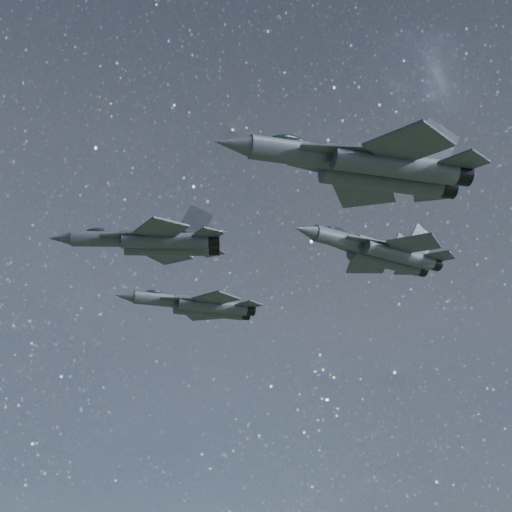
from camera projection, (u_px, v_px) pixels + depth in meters
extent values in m
cylinder|color=#343A41|center=(110.00, 239.00, 75.22)|extent=(7.37, 3.14, 1.52)
cone|color=#343A41|center=(61.00, 238.00, 75.09)|extent=(2.59, 1.87, 1.36)
ellipsoid|color=black|center=(98.00, 232.00, 75.45)|extent=(2.49, 1.53, 0.75)
cube|color=#343A41|center=(162.00, 240.00, 75.33)|extent=(8.11, 3.26, 1.27)
cylinder|color=#343A41|center=(165.00, 240.00, 74.27)|extent=(8.32, 3.37, 1.52)
cylinder|color=#343A41|center=(167.00, 248.00, 76.09)|extent=(8.32, 3.37, 1.52)
cylinder|color=black|center=(213.00, 241.00, 74.39)|extent=(1.56, 1.66, 1.40)
cylinder|color=black|center=(213.00, 248.00, 76.21)|extent=(1.56, 1.66, 1.40)
cube|color=#343A41|center=(126.00, 235.00, 73.99)|extent=(5.06, 3.06, 0.12)
cube|color=#343A41|center=(129.00, 245.00, 76.45)|extent=(5.11, 1.28, 0.12)
cube|color=#343A41|center=(161.00, 229.00, 72.16)|extent=(4.85, 5.16, 0.19)
cube|color=#343A41|center=(167.00, 255.00, 78.34)|extent=(5.58, 5.58, 0.19)
cube|color=#343A41|center=(208.00, 234.00, 73.27)|extent=(2.85, 2.98, 0.15)
cube|color=#343A41|center=(210.00, 251.00, 77.45)|extent=(3.30, 3.31, 0.15)
cube|color=#343A41|center=(196.00, 222.00, 74.78)|extent=(3.27, 1.20, 3.47)
cube|color=#343A41|center=(197.00, 232.00, 77.06)|extent=(3.38, 0.66, 3.47)
cylinder|color=#343A41|center=(165.00, 300.00, 96.94)|extent=(7.78, 2.07, 1.62)
cone|color=#343A41|center=(125.00, 296.00, 95.48)|extent=(2.58, 1.60, 1.46)
ellipsoid|color=black|center=(155.00, 293.00, 96.85)|extent=(2.53, 1.23, 0.80)
cube|color=#343A41|center=(207.00, 305.00, 98.50)|extent=(8.60, 2.05, 1.35)
cylinder|color=#343A41|center=(212.00, 306.00, 97.54)|extent=(8.82, 2.13, 1.62)
cylinder|color=#343A41|center=(208.00, 311.00, 99.38)|extent=(8.82, 2.13, 1.62)
cylinder|color=black|center=(249.00, 310.00, 98.94)|extent=(1.44, 1.57, 1.50)
cylinder|color=black|center=(244.00, 314.00, 100.78)|extent=(1.44, 1.57, 1.50)
cube|color=#343A41|center=(182.00, 299.00, 96.20)|extent=(5.51, 1.86, 0.12)
cube|color=#343A41|center=(177.00, 306.00, 98.69)|extent=(5.52, 2.45, 0.12)
cube|color=#343A41|center=(216.00, 299.00, 95.34)|extent=(5.81, 5.93, 0.21)
cube|color=#343A41|center=(202.00, 314.00, 101.61)|extent=(5.61, 5.82, 0.21)
cube|color=#343A41|center=(249.00, 305.00, 97.69)|extent=(3.43, 3.49, 0.16)
cube|color=#343A41|center=(238.00, 315.00, 101.93)|extent=(3.30, 3.40, 0.16)
cube|color=#343A41|center=(236.00, 293.00, 98.90)|extent=(3.62, 0.52, 3.70)
cube|color=#343A41|center=(230.00, 299.00, 101.20)|extent=(3.60, 0.67, 3.70)
cylinder|color=#343A41|center=(307.00, 154.00, 52.37)|extent=(7.86, 1.77, 1.65)
cone|color=#343A41|center=(233.00, 144.00, 51.08)|extent=(2.56, 1.52, 1.48)
ellipsoid|color=black|center=(288.00, 141.00, 52.33)|extent=(2.54, 1.15, 0.82)
cube|color=#343A41|center=(382.00, 166.00, 53.75)|extent=(8.71, 1.72, 1.38)
cylinder|color=#343A41|center=(395.00, 166.00, 52.74)|extent=(8.92, 1.79, 1.65)
cylinder|color=#343A41|center=(382.00, 179.00, 54.64)|extent=(8.92, 1.79, 1.65)
cylinder|color=black|center=(460.00, 175.00, 53.98)|extent=(1.40, 1.55, 1.52)
cylinder|color=black|center=(445.00, 188.00, 55.88)|extent=(1.40, 1.55, 1.52)
cube|color=#343A41|center=(341.00, 150.00, 51.53)|extent=(5.63, 2.12, 0.13)
cube|color=#343A41|center=(326.00, 169.00, 54.10)|extent=(5.63, 2.27, 0.13)
cube|color=#343A41|center=(409.00, 145.00, 50.48)|extent=(5.85, 6.01, 0.21)
cube|color=#343A41|center=(365.00, 191.00, 56.95)|extent=(5.80, 5.98, 0.21)
cube|color=#343A41|center=(464.00, 162.00, 52.71)|extent=(3.45, 3.52, 0.16)
cube|color=#343A41|center=(430.00, 192.00, 57.09)|extent=(3.42, 3.50, 0.16)
cube|color=#343A41|center=(436.00, 144.00, 54.00)|extent=(3.68, 0.48, 3.77)
cube|color=#343A41|center=(418.00, 161.00, 56.38)|extent=(3.68, 0.52, 3.77)
cylinder|color=#343A41|center=(346.00, 241.00, 81.88)|extent=(8.35, 4.12, 1.73)
cone|color=#343A41|center=(305.00, 230.00, 79.21)|extent=(3.01, 2.28, 1.55)
ellipsoid|color=black|center=(336.00, 231.00, 81.51)|extent=(2.87, 1.91, 0.85)
cube|color=#343A41|center=(388.00, 252.00, 84.75)|extent=(9.18, 4.33, 1.44)
cylinder|color=#343A41|center=(399.00, 254.00, 83.92)|extent=(9.41, 4.46, 1.73)
cylinder|color=#343A41|center=(385.00, 260.00, 85.67)|extent=(9.41, 4.46, 1.73)
cylinder|color=black|center=(433.00, 263.00, 86.48)|extent=(1.86, 1.96, 1.60)
cylinder|color=black|center=(419.00, 269.00, 88.23)|extent=(1.86, 1.96, 1.60)
cube|color=#343A41|center=(370.00, 242.00, 81.65)|extent=(5.87, 1.87, 0.13)
cube|color=#343A41|center=(352.00, 250.00, 84.01)|extent=(5.65, 3.83, 0.13)
cube|color=#343A41|center=(414.00, 244.00, 81.79)|extent=(6.37, 6.30, 0.22)
cube|color=#343A41|center=(367.00, 265.00, 87.74)|extent=(5.28, 5.67, 0.22)
cube|color=#343A41|center=(440.00, 257.00, 85.20)|extent=(3.77, 3.76, 0.17)
cube|color=#343A41|center=(407.00, 270.00, 89.22)|extent=(3.09, 3.26, 0.17)
cube|color=#343A41|center=(421.00, 241.00, 86.07)|extent=(3.81, 1.03, 3.95)
cube|color=#343A41|center=(404.00, 249.00, 88.26)|extent=(3.64, 1.62, 3.95)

